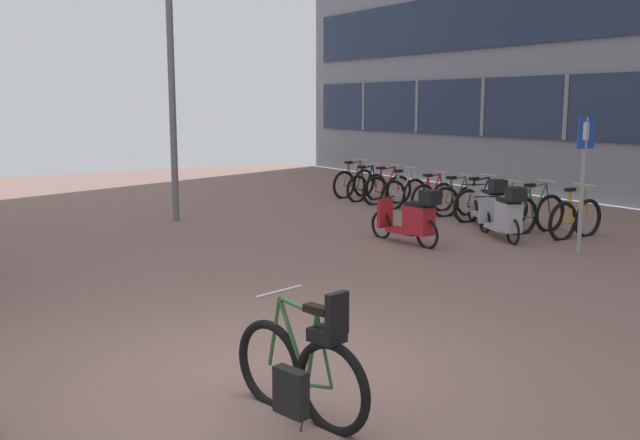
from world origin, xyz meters
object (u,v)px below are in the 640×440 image
(bicycle_rack_09, at_px, (354,183))
(bicycle_rack_01, at_px, (536,214))
(bicycle_rack_00, at_px, (575,219))
(bicycle_rack_07, at_px, (387,190))
(bicycle_rack_03, at_px, (480,204))
(scooter_near, at_px, (488,205))
(lamp_post, at_px, (171,61))
(scooter_far, at_px, (412,219))
(bicycle_rack_02, at_px, (504,210))
(bicycle_rack_06, at_px, (404,194))
(bicycle_foreground, at_px, (301,371))
(parking_sign, at_px, (584,169))
(bicycle_rack_05, at_px, (433,197))
(bicycle_rack_08, at_px, (367,187))
(bicycle_rack_04, at_px, (457,201))
(scooter_mid, at_px, (505,215))

(bicycle_rack_09, bearing_deg, bicycle_rack_01, -91.51)
(bicycle_rack_00, relative_size, bicycle_rack_07, 1.01)
(bicycle_rack_03, bearing_deg, scooter_near, -124.83)
(bicycle_rack_09, bearing_deg, lamp_post, -169.46)
(bicycle_rack_09, relative_size, scooter_far, 0.86)
(bicycle_rack_02, distance_m, bicycle_rack_06, 3.05)
(bicycle_rack_06, relative_size, scooter_far, 0.81)
(bicycle_foreground, bearing_deg, parking_sign, 21.22)
(scooter_far, relative_size, lamp_post, 0.28)
(bicycle_rack_02, xyz_separation_m, lamp_post, (-5.13, 4.34, 2.93))
(bicycle_rack_07, relative_size, scooter_near, 0.87)
(parking_sign, bearing_deg, bicycle_foreground, -158.78)
(bicycle_rack_03, bearing_deg, bicycle_rack_09, 89.05)
(bicycle_foreground, height_order, bicycle_rack_06, bicycle_foreground)
(bicycle_rack_05, xyz_separation_m, lamp_post, (-5.33, 2.06, 2.94))
(bicycle_rack_07, bearing_deg, lamp_post, 174.18)
(bicycle_rack_05, height_order, scooter_far, scooter_far)
(bicycle_rack_05, distance_m, lamp_post, 6.42)
(lamp_post, bearing_deg, scooter_far, -62.64)
(bicycle_foreground, xyz_separation_m, lamp_post, (2.78, 9.50, 2.87))
(bicycle_rack_07, bearing_deg, bicycle_rack_08, 93.82)
(bicycle_rack_02, bearing_deg, scooter_near, 160.87)
(bicycle_rack_04, relative_size, bicycle_rack_07, 0.91)
(bicycle_rack_07, distance_m, scooter_mid, 4.92)
(bicycle_rack_09, bearing_deg, scooter_near, -95.75)
(scooter_mid, distance_m, parking_sign, 1.75)
(bicycle_rack_00, xyz_separation_m, parking_sign, (-1.11, -0.92, 1.03))
(bicycle_rack_07, distance_m, lamp_post, 6.00)
(bicycle_rack_05, bearing_deg, parking_sign, -103.36)
(bicycle_rack_06, bearing_deg, lamp_post, 165.80)
(bicycle_rack_02, relative_size, bicycle_rack_05, 1.05)
(bicycle_rack_00, relative_size, bicycle_rack_09, 0.97)
(scooter_near, bearing_deg, bicycle_rack_03, 55.17)
(bicycle_foreground, bearing_deg, lamp_post, 73.67)
(bicycle_foreground, distance_m, bicycle_rack_06, 11.39)
(bicycle_rack_06, xyz_separation_m, scooter_far, (-2.68, -3.41, 0.11))
(bicycle_rack_03, xyz_separation_m, bicycle_rack_05, (0.08, 1.52, -0.02))
(bicycle_rack_07, distance_m, bicycle_rack_08, 0.76)
(bicycle_rack_03, height_order, bicycle_rack_07, bicycle_rack_03)
(bicycle_foreground, bearing_deg, bicycle_rack_05, 42.55)
(bicycle_rack_08, distance_m, scooter_far, 5.64)
(parking_sign, bearing_deg, bicycle_rack_09, 81.78)
(bicycle_rack_09, bearing_deg, bicycle_rack_07, -94.06)
(bicycle_rack_02, relative_size, parking_sign, 0.61)
(scooter_mid, bearing_deg, bicycle_rack_07, 76.47)
(bicycle_rack_01, height_order, scooter_near, scooter_near)
(bicycle_rack_06, bearing_deg, bicycle_rack_05, -74.14)
(bicycle_rack_00, distance_m, scooter_far, 3.11)
(bicycle_rack_03, bearing_deg, bicycle_rack_08, 91.25)
(bicycle_rack_06, distance_m, scooter_mid, 4.15)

